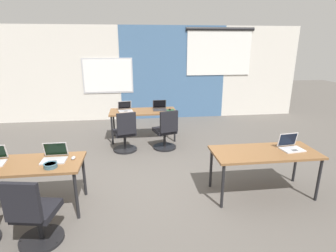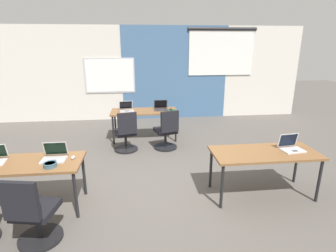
# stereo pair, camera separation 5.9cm
# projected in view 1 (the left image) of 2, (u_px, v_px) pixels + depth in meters

# --- Properties ---
(ground_plane) EXTENTS (24.00, 24.00, 0.00)m
(ground_plane) POSITION_uv_depth(u_px,v_px,m) (149.00, 181.00, 4.66)
(ground_plane) COLOR #56514C
(back_wall_assembly) EXTENTS (10.00, 0.27, 2.80)m
(back_wall_assembly) POSITION_uv_depth(u_px,v_px,m) (141.00, 73.00, 8.22)
(back_wall_assembly) COLOR silver
(back_wall_assembly) RESTS_ON ground
(desk_near_left) EXTENTS (1.60, 0.70, 0.72)m
(desk_near_left) POSITION_uv_depth(u_px,v_px,m) (23.00, 168.00, 3.69)
(desk_near_left) COLOR brown
(desk_near_left) RESTS_ON ground
(desk_near_right) EXTENTS (1.60, 0.70, 0.72)m
(desk_near_right) POSITION_uv_depth(u_px,v_px,m) (264.00, 155.00, 4.10)
(desk_near_right) COLOR brown
(desk_near_right) RESTS_ON ground
(desk_far_center) EXTENTS (1.60, 0.70, 0.72)m
(desk_far_center) POSITION_uv_depth(u_px,v_px,m) (143.00, 113.00, 6.55)
(desk_far_center) COLOR brown
(desk_far_center) RESTS_ON ground
(laptop_far_right) EXTENTS (0.33, 0.30, 0.23)m
(laptop_far_right) POSITION_uv_depth(u_px,v_px,m) (160.00, 108.00, 6.62)
(laptop_far_right) COLOR #333338
(laptop_far_right) RESTS_ON desk_far_center
(mousepad_far_right) EXTENTS (0.22, 0.19, 0.00)m
(mousepad_far_right) POSITION_uv_depth(u_px,v_px,m) (170.00, 110.00, 6.59)
(mousepad_far_right) COLOR #23512D
(mousepad_far_right) RESTS_ON desk_far_center
(mouse_far_right) EXTENTS (0.08, 0.11, 0.03)m
(mouse_far_right) POSITION_uv_depth(u_px,v_px,m) (170.00, 109.00, 6.58)
(mouse_far_right) COLOR black
(mouse_far_right) RESTS_ON mousepad_far_right
(chair_far_right) EXTENTS (0.55, 0.60, 0.92)m
(chair_far_right) POSITION_uv_depth(u_px,v_px,m) (166.00, 133.00, 5.98)
(chair_far_right) COLOR black
(chair_far_right) RESTS_ON ground
(laptop_near_right_end) EXTENTS (0.36, 0.31, 0.24)m
(laptop_near_right_end) POSITION_uv_depth(u_px,v_px,m) (291.00, 146.00, 4.16)
(laptop_near_right_end) COLOR silver
(laptop_near_right_end) RESTS_ON desk_near_right
(laptop_near_left_inner) EXTENTS (0.33, 0.29, 0.23)m
(laptop_near_left_inner) POSITION_uv_depth(u_px,v_px,m) (54.00, 156.00, 3.78)
(laptop_near_left_inner) COLOR #B7B7BC
(laptop_near_left_inner) RESTS_ON desk_near_left
(mouse_near_left_inner) EXTENTS (0.06, 0.10, 0.03)m
(mouse_near_left_inner) POSITION_uv_depth(u_px,v_px,m) (73.00, 158.00, 3.81)
(mouse_near_left_inner) COLOR #B2B2B7
(mouse_near_left_inner) RESTS_ON desk_near_left
(chair_near_left_inner) EXTENTS (0.52, 0.57, 0.92)m
(chair_near_left_inner) POSITION_uv_depth(u_px,v_px,m) (35.00, 218.00, 3.09)
(chair_near_left_inner) COLOR black
(chair_near_left_inner) RESTS_ON ground
(laptop_far_left) EXTENTS (0.38, 0.35, 0.23)m
(laptop_far_left) POSITION_uv_depth(u_px,v_px,m) (125.00, 109.00, 6.51)
(laptop_far_left) COLOR #B7B7BC
(laptop_far_left) RESTS_ON desk_far_center
(chair_far_left) EXTENTS (0.54, 0.59, 0.92)m
(chair_far_left) POSITION_uv_depth(u_px,v_px,m) (125.00, 135.00, 5.84)
(chair_far_left) COLOR black
(chair_far_left) RESTS_ON ground
(snack_bowl) EXTENTS (0.18, 0.18, 0.06)m
(snack_bowl) POSITION_uv_depth(u_px,v_px,m) (50.00, 165.00, 3.54)
(snack_bowl) COLOR #3D6070
(snack_bowl) RESTS_ON desk_near_left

